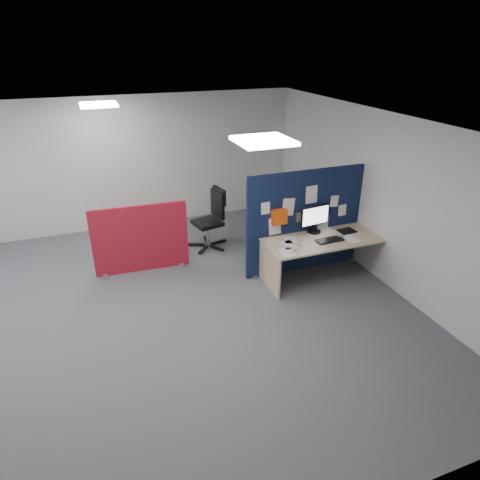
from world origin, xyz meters
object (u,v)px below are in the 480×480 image
object	(u,v)px
monitor_main	(315,218)
office_chair	(213,215)
main_desk	(320,246)
red_divider	(141,239)
navy_divider	(305,221)

from	to	relation	value
monitor_main	office_chair	bearing A→B (deg)	124.21
main_desk	red_divider	xyz separation A→B (m)	(-2.75, 1.26, 0.02)
navy_divider	office_chair	bearing A→B (deg)	130.33
red_divider	monitor_main	bearing A→B (deg)	-17.79
monitor_main	red_divider	xyz separation A→B (m)	(-2.74, 1.03, -0.40)
navy_divider	monitor_main	distance (m)	0.19
navy_divider	monitor_main	xyz separation A→B (m)	(0.10, -0.13, 0.10)
navy_divider	monitor_main	bearing A→B (deg)	-50.23
main_desk	office_chair	distance (m)	2.21
main_desk	monitor_main	size ratio (longest dim) A/B	3.62
navy_divider	main_desk	size ratio (longest dim) A/B	1.11
navy_divider	red_divider	bearing A→B (deg)	160.99
monitor_main	main_desk	bearing A→B (deg)	-93.39
monitor_main	red_divider	world-z (taller)	red_divider
navy_divider	red_divider	size ratio (longest dim) A/B	1.34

